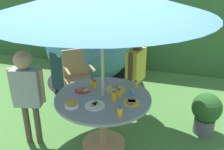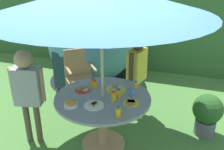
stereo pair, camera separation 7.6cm
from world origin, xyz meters
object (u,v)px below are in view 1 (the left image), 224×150
at_px(child_in_yellow_shirt, 136,65).
at_px(plate_far_left, 132,102).
at_px(juice_bottle_back_edge, 92,82).
at_px(snack_bowl, 72,104).
at_px(wooden_chair, 78,74).
at_px(cup_near, 132,92).
at_px(garden_table, 103,108).
at_px(juice_bottle_near_left, 135,84).
at_px(juice_bottle_mid_left, 119,93).
at_px(juice_bottle_far_right, 114,96).
at_px(child_in_grey_shirt, 27,87).
at_px(plate_center_front, 116,89).
at_px(juice_bottle_mid_right, 120,112).
at_px(dome_tent, 90,43).
at_px(plate_front_edge, 95,105).
at_px(potted_plant, 206,111).
at_px(plate_center_back, 82,90).
at_px(juice_bottle_near_right, 94,84).

bearing_deg(child_in_yellow_shirt, plate_far_left, 23.10).
bearing_deg(juice_bottle_back_edge, snack_bowl, -92.11).
relative_size(wooden_chair, cup_near, 14.22).
bearing_deg(garden_table, juice_bottle_near_left, 47.15).
distance_m(child_in_yellow_shirt, juice_bottle_mid_left, 0.84).
height_order(juice_bottle_far_right, cup_near, juice_bottle_far_right).
bearing_deg(plate_far_left, wooden_chair, 138.99).
relative_size(garden_table, juice_bottle_near_left, 11.50).
distance_m(child_in_yellow_shirt, child_in_grey_shirt, 1.59).
height_order(garden_table, plate_center_front, plate_center_front).
relative_size(garden_table, plate_far_left, 6.32).
distance_m(wooden_chair, child_in_grey_shirt, 1.19).
bearing_deg(juice_bottle_mid_right, dome_tent, 118.17).
distance_m(plate_far_left, plate_front_edge, 0.43).
height_order(garden_table, child_in_yellow_shirt, child_in_yellow_shirt).
height_order(garden_table, juice_bottle_near_left, juice_bottle_near_left).
relative_size(potted_plant, plate_center_back, 3.13).
xyz_separation_m(wooden_chair, child_in_yellow_shirt, (0.97, -0.03, 0.29)).
relative_size(plate_far_left, juice_bottle_mid_left, 1.68).
height_order(child_in_grey_shirt, plate_center_front, child_in_grey_shirt).
xyz_separation_m(snack_bowl, juice_bottle_near_left, (0.60, 0.69, 0.01)).
relative_size(garden_table, juice_bottle_mid_left, 10.63).
relative_size(wooden_chair, plate_far_left, 5.04).
relative_size(wooden_chair, child_in_grey_shirt, 0.73).
xyz_separation_m(dome_tent, plate_front_edge, (0.90, -2.17, -0.05)).
bearing_deg(plate_center_back, juice_bottle_mid_right, -34.89).
relative_size(dome_tent, child_in_yellow_shirt, 1.74).
relative_size(plate_far_left, plate_center_back, 0.96).
relative_size(garden_table, child_in_grey_shirt, 0.92).
bearing_deg(garden_table, juice_bottle_back_edge, 132.30).
xyz_separation_m(dome_tent, child_in_yellow_shirt, (1.14, -1.04, 0.04)).
bearing_deg(garden_table, plate_center_back, 166.66).
bearing_deg(snack_bowl, child_in_yellow_shirt, 68.07).
bearing_deg(wooden_chair, child_in_grey_shirt, -137.63).
xyz_separation_m(plate_far_left, plate_front_edge, (-0.39, -0.19, -0.00)).
bearing_deg(potted_plant, dome_tent, 150.12).
bearing_deg(wooden_chair, garden_table, -90.00).
xyz_separation_m(juice_bottle_near_left, juice_bottle_near_right, (-0.52, -0.15, 0.00)).
xyz_separation_m(plate_center_front, plate_front_edge, (-0.12, -0.46, -0.00)).
relative_size(wooden_chair, juice_bottle_far_right, 7.38).
distance_m(plate_center_back, juice_bottle_back_edge, 0.21).
distance_m(plate_far_left, juice_bottle_near_right, 0.62).
height_order(wooden_chair, plate_center_front, wooden_chair).
distance_m(child_in_grey_shirt, snack_bowl, 0.67).
relative_size(plate_center_front, juice_bottle_far_right, 2.00).
bearing_deg(dome_tent, child_in_grey_shirt, -73.60).
distance_m(wooden_chair, juice_bottle_near_left, 1.24).
distance_m(child_in_yellow_shirt, plate_center_front, 0.69).
distance_m(garden_table, juice_bottle_back_edge, 0.42).
bearing_deg(juice_bottle_near_left, potted_plant, 17.70).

